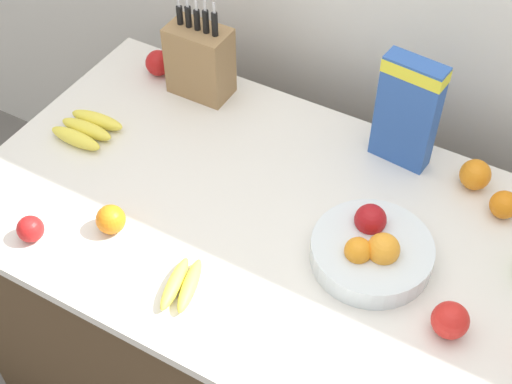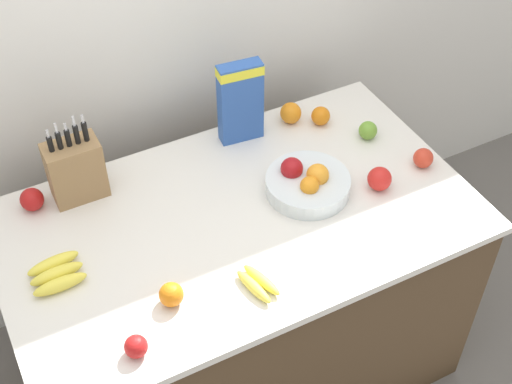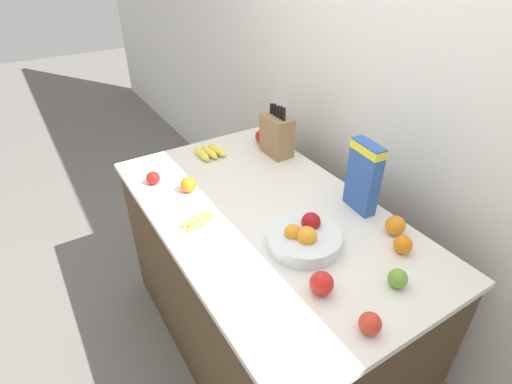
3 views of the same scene
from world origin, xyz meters
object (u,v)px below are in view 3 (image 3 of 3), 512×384
at_px(banana_bunch_left, 209,152).
at_px(orange_front_left, 395,225).
at_px(banana_bunch_right, 199,220).
at_px(apple_rear, 398,278).
at_px(apple_front, 153,178).
at_px(fruit_bowl, 304,238).
at_px(orange_mid_right, 188,185).
at_px(knife_block, 277,135).
at_px(apple_near_bananas, 370,323).
at_px(cereal_box, 364,174).
at_px(orange_near_bowl, 403,245).
at_px(apple_rightmost, 262,136).
at_px(apple_leftmost, 322,283).

bearing_deg(banana_bunch_left, orange_front_left, 18.77).
distance_m(banana_bunch_right, orange_front_left, 0.81).
height_order(apple_rear, apple_front, apple_rear).
height_order(fruit_bowl, orange_mid_right, fruit_bowl).
height_order(knife_block, fruit_bowl, knife_block).
xyz_separation_m(banana_bunch_left, apple_near_bananas, (1.30, -0.09, 0.01)).
height_order(apple_rear, orange_mid_right, orange_mid_right).
xyz_separation_m(cereal_box, apple_front, (-0.67, -0.71, -0.14)).
bearing_deg(orange_front_left, apple_near_bananas, -56.13).
bearing_deg(apple_front, orange_front_left, 38.54).
height_order(banana_bunch_right, orange_front_left, orange_front_left).
bearing_deg(orange_near_bowl, apple_near_bananas, -62.09).
bearing_deg(fruit_bowl, orange_near_bowl, 52.04).
relative_size(fruit_bowl, banana_bunch_right, 1.71).
distance_m(apple_near_bananas, orange_front_left, 0.52).
relative_size(knife_block, orange_front_left, 4.02).
bearing_deg(orange_mid_right, apple_rightmost, 114.26).
relative_size(apple_rightmost, apple_rear, 1.14).
bearing_deg(cereal_box, banana_bunch_left, -150.65).
relative_size(apple_rear, orange_mid_right, 0.93).
relative_size(apple_near_bananas, apple_front, 1.07).
xyz_separation_m(apple_rear, orange_near_bowl, (-0.11, 0.15, 0.00)).
distance_m(apple_rightmost, orange_front_left, 0.99).
distance_m(cereal_box, orange_near_bowl, 0.34).
xyz_separation_m(banana_bunch_right, orange_mid_right, (-0.25, 0.06, 0.02)).
relative_size(banana_bunch_left, apple_rightmost, 2.17).
bearing_deg(apple_rightmost, orange_mid_right, -65.74).
relative_size(apple_leftmost, orange_mid_right, 1.13).
xyz_separation_m(apple_leftmost, apple_front, (-0.97, -0.25, -0.01)).
distance_m(knife_block, fruit_bowl, 0.78).
bearing_deg(orange_near_bowl, apple_rightmost, 177.23).
distance_m(cereal_box, apple_leftmost, 0.57).
bearing_deg(orange_mid_right, apple_front, -142.46).
height_order(knife_block, banana_bunch_right, knife_block).
distance_m(knife_block, orange_near_bowl, 0.93).
bearing_deg(apple_front, cereal_box, 46.35).
relative_size(knife_block, orange_mid_right, 4.41).
distance_m(banana_bunch_right, apple_near_bananas, 0.80).
bearing_deg(cereal_box, knife_block, -172.20).
bearing_deg(orange_mid_right, orange_near_bowl, 32.41).
bearing_deg(knife_block, apple_leftmost, -25.66).
bearing_deg(apple_front, orange_mid_right, 37.54).
xyz_separation_m(fruit_bowl, apple_rear, (0.34, 0.14, -0.00)).
xyz_separation_m(fruit_bowl, apple_leftmost, (0.23, -0.10, 0.00)).
height_order(apple_rightmost, apple_rear, apple_rightmost).
distance_m(apple_rightmost, orange_mid_right, 0.63).
height_order(banana_bunch_left, orange_front_left, orange_front_left).
height_order(fruit_bowl, banana_bunch_left, fruit_bowl).
distance_m(knife_block, apple_leftmost, 1.02).
bearing_deg(fruit_bowl, apple_rear, 22.69).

